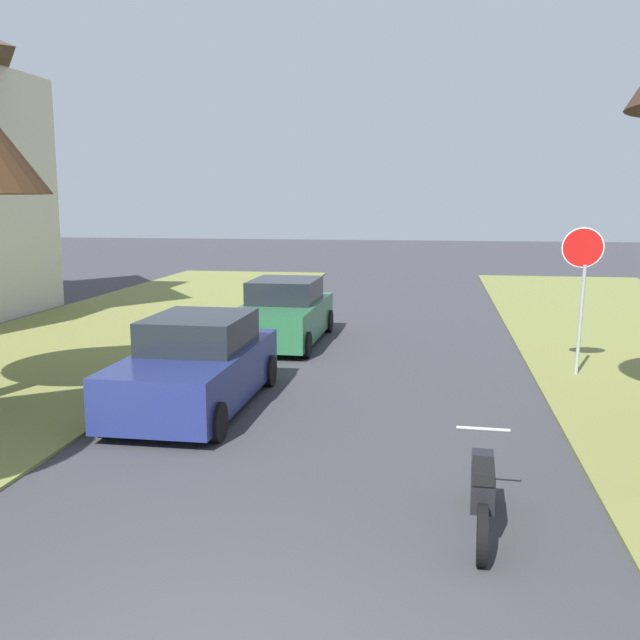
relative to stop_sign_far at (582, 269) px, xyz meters
The scene contains 4 objects.
stop_sign_far is the anchor object (origin of this frame).
parked_sedan_navy 7.76m from the stop_sign_far, 154.21° to the right, with size 1.97×4.42×1.57m.
parked_sedan_green 7.21m from the stop_sign_far, 158.62° to the left, with size 1.97×4.42×1.57m.
parked_motorcycle 7.97m from the stop_sign_far, 107.28° to the right, with size 0.60×2.05×0.97m.
Camera 1 is at (1.60, -4.64, 3.54)m, focal length 40.84 mm.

